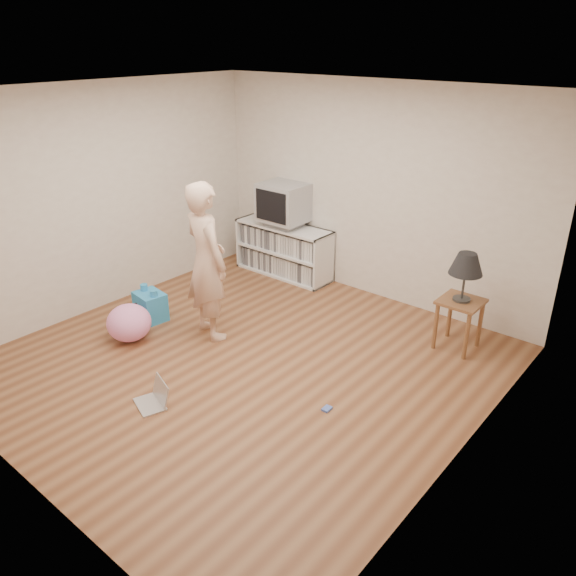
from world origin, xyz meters
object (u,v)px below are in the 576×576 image
(person, at_px, (207,262))
(side_table, at_px, (460,312))
(media_unit, at_px, (285,250))
(crt_tv, at_px, (284,202))
(plush_pink, at_px, (129,323))
(plush_blue, at_px, (150,306))
(laptop, at_px, (155,398))
(dvd_deck, at_px, (284,223))
(table_lamp, at_px, (466,265))

(person, bearing_deg, side_table, -131.16)
(media_unit, height_order, crt_tv, crt_tv)
(plush_pink, bearing_deg, plush_blue, 115.37)
(media_unit, distance_m, laptop, 3.25)
(media_unit, height_order, laptop, media_unit)
(dvd_deck, distance_m, table_lamp, 2.73)
(crt_tv, xyz_separation_m, table_lamp, (2.70, -0.37, -0.08))
(side_table, bearing_deg, media_unit, 171.86)
(laptop, xyz_separation_m, plush_blue, (-1.36, 1.01, 0.11))
(dvd_deck, xyz_separation_m, person, (0.48, -1.83, 0.12))
(laptop, xyz_separation_m, plush_pink, (-1.15, 0.57, 0.14))
(plush_pink, bearing_deg, crt_tv, 87.70)
(side_table, relative_size, table_lamp, 1.07)
(dvd_deck, bearing_deg, plush_blue, -98.61)
(crt_tv, distance_m, table_lamp, 2.72)
(dvd_deck, distance_m, plush_pink, 2.54)
(plush_blue, xyz_separation_m, plush_pink, (0.21, -0.44, 0.03))
(dvd_deck, xyz_separation_m, table_lamp, (2.70, -0.37, 0.21))
(dvd_deck, height_order, laptop, dvd_deck)
(media_unit, distance_m, dvd_deck, 0.39)
(table_lamp, xyz_separation_m, plush_pink, (-2.79, -2.11, -0.74))
(person, bearing_deg, crt_tv, -59.92)
(media_unit, bearing_deg, plush_blue, -98.54)
(side_table, distance_m, person, 2.69)
(dvd_deck, relative_size, crt_tv, 0.75)
(dvd_deck, bearing_deg, laptop, -71.01)
(laptop, height_order, plush_blue, plush_blue)
(dvd_deck, distance_m, side_table, 2.74)
(dvd_deck, height_order, plush_pink, dvd_deck)
(media_unit, relative_size, crt_tv, 2.33)
(person, bearing_deg, dvd_deck, -59.94)
(plush_blue, bearing_deg, person, 23.12)
(crt_tv, height_order, plush_pink, crt_tv)
(table_lamp, bearing_deg, side_table, 0.00)
(side_table, height_order, laptop, side_table)
(media_unit, relative_size, side_table, 2.55)
(laptop, bearing_deg, plush_blue, 162.70)
(media_unit, distance_m, side_table, 2.72)
(plush_blue, distance_m, plush_pink, 0.49)
(plush_blue, relative_size, plush_pink, 0.85)
(side_table, distance_m, plush_pink, 3.51)
(table_lamp, bearing_deg, dvd_deck, 172.18)
(dvd_deck, height_order, side_table, dvd_deck)
(laptop, bearing_deg, dvd_deck, 128.27)
(side_table, bearing_deg, laptop, -121.57)
(side_table, xyz_separation_m, person, (-2.22, -1.46, 0.44))
(media_unit, bearing_deg, side_table, -8.14)
(crt_tv, distance_m, side_table, 2.79)
(side_table, distance_m, plush_blue, 3.45)
(plush_pink, bearing_deg, person, 48.24)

